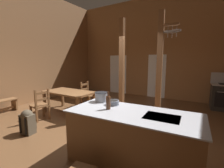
# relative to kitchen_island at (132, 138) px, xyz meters

# --- Properties ---
(ground_plane) EXTENTS (8.48, 9.14, 0.10)m
(ground_plane) POSITION_rel_kitchen_island_xyz_m (-1.42, 0.94, -0.51)
(ground_plane) COLOR brown
(wall_back) EXTENTS (8.48, 0.14, 4.70)m
(wall_back) POSITION_rel_kitchen_island_xyz_m (-1.42, 5.18, 1.89)
(wall_back) COLOR #93663F
(wall_back) RESTS_ON ground_plane
(wall_left) EXTENTS (0.14, 9.14, 4.70)m
(wall_left) POSITION_rel_kitchen_island_xyz_m (-5.32, 0.94, 1.89)
(wall_left) COLOR #93663F
(wall_left) RESTS_ON ground_plane
(glazed_door_back_left) EXTENTS (1.00, 0.01, 2.05)m
(glazed_door_back_left) POSITION_rel_kitchen_island_xyz_m (-3.14, 5.11, 0.57)
(glazed_door_back_left) COLOR white
(glazed_door_back_left) RESTS_ON ground_plane
(glazed_panel_back_right) EXTENTS (0.84, 0.01, 2.05)m
(glazed_panel_back_right) POSITION_rel_kitchen_island_xyz_m (-1.03, 5.11, 0.57)
(glazed_panel_back_right) COLOR white
(glazed_panel_back_right) RESTS_ON ground_plane
(kitchen_island) EXTENTS (2.21, 1.08, 0.92)m
(kitchen_island) POSITION_rel_kitchen_island_xyz_m (0.00, 0.00, 0.00)
(kitchen_island) COLOR brown
(kitchen_island) RESTS_ON ground_plane
(support_post_with_pot_rack) EXTENTS (0.57, 0.25, 3.05)m
(support_post_with_pot_rack) POSITION_rel_kitchen_island_xyz_m (-0.07, 1.98, 1.19)
(support_post_with_pot_rack) COLOR brown
(support_post_with_pot_rack) RESTS_ON ground_plane
(support_post_center) EXTENTS (0.14, 0.14, 3.05)m
(support_post_center) POSITION_rel_kitchen_island_xyz_m (-1.32, 2.10, 1.07)
(support_post_center) COLOR brown
(support_post_center) RESTS_ON ground_plane
(dining_table) EXTENTS (1.71, 0.92, 0.74)m
(dining_table) POSITION_rel_kitchen_island_xyz_m (-2.92, 1.32, 0.19)
(dining_table) COLOR brown
(dining_table) RESTS_ON ground_plane
(ladderback_chair_near_window) EXTENTS (0.45, 0.45, 0.95)m
(ladderback_chair_near_window) POSITION_rel_kitchen_island_xyz_m (-2.93, 2.28, -0.01)
(ladderback_chair_near_window) COLOR brown
(ladderback_chair_near_window) RESTS_ON ground_plane
(ladderback_chair_by_post) EXTENTS (0.50, 0.50, 0.95)m
(ladderback_chair_by_post) POSITION_rel_kitchen_island_xyz_m (-3.15, 0.41, -0.01)
(ladderback_chair_by_post) COLOR brown
(ladderback_chair_by_post) RESTS_ON ground_plane
(backpack) EXTENTS (0.34, 0.33, 0.60)m
(backpack) POSITION_rel_kitchen_island_xyz_m (-2.61, -0.31, -0.14)
(backpack) COLOR #4C4233
(backpack) RESTS_ON ground_plane
(stockpot_on_counter) EXTENTS (0.34, 0.27, 0.19)m
(stockpot_on_counter) POSITION_rel_kitchen_island_xyz_m (-0.83, 0.29, 0.56)
(stockpot_on_counter) COLOR #A8AAB2
(stockpot_on_counter) RESTS_ON kitchen_island
(mixing_bowl_on_counter) EXTENTS (0.24, 0.24, 0.09)m
(mixing_bowl_on_counter) POSITION_rel_kitchen_island_xyz_m (-0.50, 0.20, 0.50)
(mixing_bowl_on_counter) COLOR slate
(mixing_bowl_on_counter) RESTS_ON kitchen_island
(bottle_tall_on_counter) EXTENTS (0.08, 0.08, 0.31)m
(bottle_tall_on_counter) POSITION_rel_kitchen_island_xyz_m (-0.43, -0.07, 0.58)
(bottle_tall_on_counter) COLOR #56331E
(bottle_tall_on_counter) RESTS_ON kitchen_island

